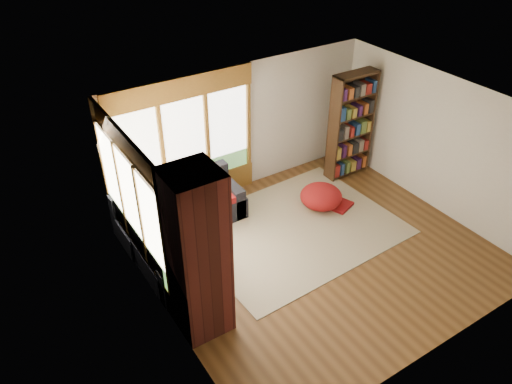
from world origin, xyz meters
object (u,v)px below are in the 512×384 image
dog_tan (186,191)px  bookshelf (351,126)px  sectional_sofa (171,224)px  area_rug (295,229)px  pouf (321,196)px  brick_chimney (198,255)px  dog_brindle (186,226)px

dog_tan → bookshelf: bearing=-52.3°
sectional_sofa → area_rug: sectional_sofa is taller
pouf → bookshelf: bearing=28.6°
sectional_sofa → dog_tan: 0.65m
area_rug → dog_tan: 2.09m
area_rug → bookshelf: bearing=25.4°
sectional_sofa → area_rug: 2.24m
sectional_sofa → bookshelf: size_ratio=0.98×
brick_chimney → pouf: (3.30, 1.39, -1.07)m
brick_chimney → dog_brindle: 1.47m
brick_chimney → dog_brindle: size_ratio=2.79×
brick_chimney → sectional_sofa: 2.32m
pouf → dog_tan: size_ratio=0.80×
bookshelf → dog_tan: (-3.68, 0.12, -0.34)m
sectional_sofa → pouf: sectional_sofa is taller
pouf → dog_brindle: 2.93m
sectional_sofa → dog_tan: bearing=13.0°
pouf → dog_brindle: (-2.88, -0.08, 0.53)m
bookshelf → sectional_sofa: bearing=-179.8°
pouf → dog_tan: 2.63m
pouf → sectional_sofa: bearing=167.0°
brick_chimney → bookshelf: brick_chimney is taller
dog_tan → dog_brindle: 0.98m
sectional_sofa → area_rug: size_ratio=0.60×
bookshelf → pouf: bookshelf is taller
sectional_sofa → pouf: bearing=-17.9°
bookshelf → dog_tan: bookshelf is taller
sectional_sofa → brick_chimney: bearing=-107.1°
bookshelf → brick_chimney: bearing=-155.6°
brick_chimney → pouf: brick_chimney is taller
sectional_sofa → bookshelf: bearing=-4.7°
bookshelf → dog_brindle: bookshelf is taller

